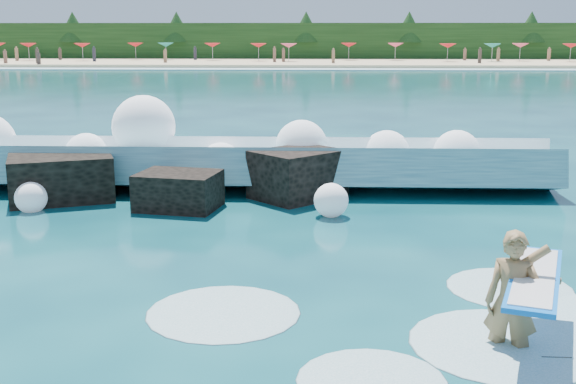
% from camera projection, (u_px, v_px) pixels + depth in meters
% --- Properties ---
extents(ground, '(200.00, 200.00, 0.00)m').
position_uv_depth(ground, '(186.00, 295.00, 11.16)').
color(ground, '#083440').
rests_on(ground, ground).
extents(beach, '(140.00, 20.00, 0.40)m').
position_uv_depth(beach, '(300.00, 63.00, 87.17)').
color(beach, tan).
rests_on(beach, ground).
extents(wet_band, '(140.00, 5.00, 0.08)m').
position_uv_depth(wet_band, '(298.00, 69.00, 76.48)').
color(wet_band, silver).
rests_on(wet_band, ground).
extents(treeline, '(140.00, 4.00, 5.00)m').
position_uv_depth(treeline, '(302.00, 42.00, 96.42)').
color(treeline, black).
rests_on(treeline, ground).
extents(breaking_wave, '(18.71, 2.88, 1.61)m').
position_uv_depth(breaking_wave, '(188.00, 164.00, 18.94)').
color(breaking_wave, teal).
rests_on(breaking_wave, ground).
extents(rock_cluster, '(8.38, 3.30, 1.38)m').
position_uv_depth(rock_cluster, '(169.00, 183.00, 17.29)').
color(rock_cluster, black).
rests_on(rock_cluster, ground).
extents(surfer_with_board, '(1.41, 3.01, 1.88)m').
position_uv_depth(surfer_with_board, '(517.00, 297.00, 9.15)').
color(surfer_with_board, olive).
rests_on(surfer_with_board, ground).
extents(wave_spray, '(15.20, 4.75, 2.40)m').
position_uv_depth(wave_spray, '(173.00, 147.00, 18.76)').
color(wave_spray, white).
rests_on(wave_spray, ground).
extents(surf_foam, '(8.59, 5.11, 0.12)m').
position_uv_depth(surf_foam, '(469.00, 329.00, 9.89)').
color(surf_foam, silver).
rests_on(surf_foam, ground).
extents(beach_umbrellas, '(112.33, 6.72, 0.50)m').
position_uv_depth(beach_umbrellas, '(302.00, 45.00, 88.37)').
color(beach_umbrellas, red).
rests_on(beach_umbrellas, ground).
extents(beachgoers, '(106.25, 13.27, 1.94)m').
position_uv_depth(beachgoers, '(208.00, 56.00, 84.63)').
color(beachgoers, '#3F332D').
rests_on(beachgoers, ground).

